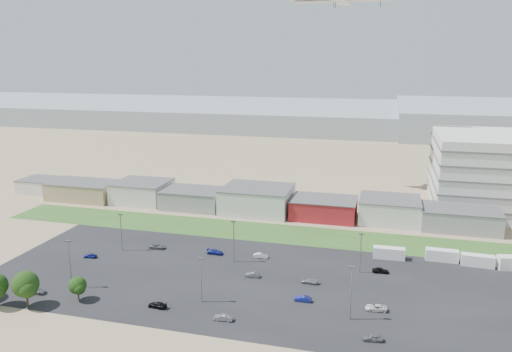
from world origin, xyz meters
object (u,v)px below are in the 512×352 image
(parked_car_8, at_px, (380,270))
(parked_car_11, at_px, (261,256))
(parked_car_1, at_px, (303,299))
(parked_car_10, at_px, (37,291))
(parked_car_0, at_px, (376,308))
(parked_car_7, at_px, (253,275))
(parked_car_6, at_px, (215,252))
(parked_car_5, at_px, (90,256))
(parked_car_9, at_px, (157,246))
(box_trailer_a, at_px, (389,253))
(parked_car_12, at_px, (309,281))
(parked_car_2, at_px, (373,338))
(parked_car_3, at_px, (157,305))
(parked_car_13, at_px, (223,317))

(parked_car_8, height_order, parked_car_11, parked_car_8)
(parked_car_1, distance_m, parked_car_11, 24.75)
(parked_car_10, height_order, parked_car_11, parked_car_10)
(parked_car_0, distance_m, parked_car_10, 71.09)
(parked_car_1, bearing_deg, parked_car_7, -123.26)
(parked_car_6, bearing_deg, parked_car_5, 111.20)
(parked_car_9, bearing_deg, parked_car_6, -93.22)
(box_trailer_a, distance_m, parked_car_11, 32.17)
(box_trailer_a, height_order, parked_car_0, box_trailer_a)
(parked_car_1, xyz_separation_m, parked_car_12, (-0.07, 8.81, -0.04))
(parked_car_2, height_order, parked_car_10, same)
(parked_car_6, relative_size, parked_car_7, 1.27)
(parked_car_3, distance_m, parked_car_8, 51.82)
(parked_car_9, bearing_deg, parked_car_1, -118.85)
(parked_car_0, height_order, parked_car_13, parked_car_13)
(parked_car_5, bearing_deg, parked_car_9, 119.83)
(parked_car_9, relative_size, parked_car_11, 1.18)
(parked_car_1, xyz_separation_m, parked_car_3, (-27.85, -10.20, -0.01))
(parked_car_7, bearing_deg, parked_car_8, 105.85)
(parked_car_8, bearing_deg, parked_car_2, 174.99)
(box_trailer_a, height_order, parked_car_5, box_trailer_a)
(parked_car_5, bearing_deg, parked_car_12, 82.67)
(parked_car_5, height_order, parked_car_7, parked_car_5)
(parked_car_3, relative_size, parked_car_11, 1.07)
(parked_car_6, bearing_deg, parked_car_9, 92.87)
(parked_car_8, relative_size, parked_car_13, 1.02)
(parked_car_7, xyz_separation_m, parked_car_9, (-29.06, 10.67, 0.04))
(parked_car_0, relative_size, parked_car_10, 1.04)
(parked_car_11, distance_m, parked_car_12, 18.19)
(parked_car_0, relative_size, parked_car_11, 1.18)
(parked_car_0, xyz_separation_m, parked_car_2, (-0.21, -11.47, 0.00))
(parked_car_3, relative_size, parked_car_13, 1.07)
(parked_car_1, distance_m, parked_car_7, 15.81)
(parked_car_1, distance_m, parked_car_9, 46.48)
(parked_car_5, bearing_deg, parked_car_10, -5.98)
(parked_car_3, bearing_deg, parked_car_0, 108.93)
(box_trailer_a, bearing_deg, parked_car_3, -141.05)
(parked_car_2, xyz_separation_m, parked_car_6, (-40.68, 31.18, 0.02))
(box_trailer_a, height_order, parked_car_7, box_trailer_a)
(parked_car_3, height_order, parked_car_6, parked_car_6)
(parked_car_3, distance_m, parked_car_11, 33.39)
(parked_car_8, height_order, parked_car_13, parked_car_8)
(box_trailer_a, bearing_deg, parked_car_11, -167.36)
(parked_car_11, bearing_deg, parked_car_5, 100.94)
(parked_car_6, xyz_separation_m, parked_car_11, (12.00, 0.61, -0.02))
(parked_car_3, bearing_deg, parked_car_11, 161.37)
(parked_car_8, relative_size, parked_car_9, 0.87)
(parked_car_9, height_order, parked_car_12, parked_car_9)
(parked_car_0, bearing_deg, box_trailer_a, 170.35)
(parked_car_9, bearing_deg, parked_car_11, -92.39)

